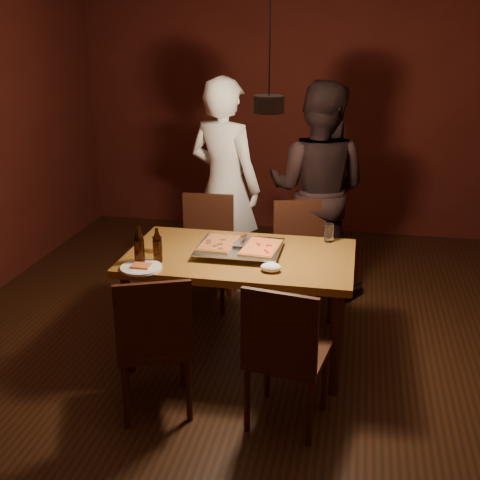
% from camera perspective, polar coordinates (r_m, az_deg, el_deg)
% --- Properties ---
extents(room_shell, '(6.00, 6.00, 6.00)m').
position_cam_1_polar(room_shell, '(3.65, 2.67, 7.27)').
color(room_shell, '#341A0E').
rests_on(room_shell, ground).
extents(dining_table, '(1.50, 0.90, 0.75)m').
position_cam_1_polar(dining_table, '(4.02, -0.00, -2.33)').
color(dining_table, '#915F24').
rests_on(dining_table, floor).
extents(chair_far_left, '(0.44, 0.44, 0.49)m').
position_cam_1_polar(chair_far_left, '(4.91, -3.24, 0.03)').
color(chair_far_left, '#38190F').
rests_on(chair_far_left, floor).
extents(chair_far_right, '(0.53, 0.53, 0.49)m').
position_cam_1_polar(chair_far_right, '(4.75, 5.87, -0.72)').
color(chair_far_right, '#38190F').
rests_on(chair_far_right, floor).
extents(chair_near_left, '(0.55, 0.55, 0.49)m').
position_cam_1_polar(chair_near_left, '(3.48, -8.17, -8.76)').
color(chair_near_left, '#38190F').
rests_on(chair_near_left, floor).
extents(chair_near_right, '(0.48, 0.48, 0.49)m').
position_cam_1_polar(chair_near_right, '(3.34, 4.21, -9.90)').
color(chair_near_right, '#38190F').
rests_on(chair_near_right, floor).
extents(pizza_tray, '(0.58, 0.48, 0.05)m').
position_cam_1_polar(pizza_tray, '(4.01, -0.05, -0.93)').
color(pizza_tray, silver).
rests_on(pizza_tray, dining_table).
extents(pizza_meat, '(0.23, 0.35, 0.02)m').
position_cam_1_polar(pizza_meat, '(4.03, -2.05, -0.28)').
color(pizza_meat, maroon).
rests_on(pizza_meat, pizza_tray).
extents(pizza_cheese, '(0.25, 0.37, 0.02)m').
position_cam_1_polar(pizza_cheese, '(3.96, 2.01, -0.67)').
color(pizza_cheese, gold).
rests_on(pizza_cheese, pizza_tray).
extents(spatula, '(0.09, 0.24, 0.04)m').
position_cam_1_polar(spatula, '(4.00, 0.01, -0.35)').
color(spatula, silver).
rests_on(spatula, pizza_tray).
extents(beer_bottle_a, '(0.07, 0.07, 0.25)m').
position_cam_1_polar(beer_bottle_a, '(3.85, -9.55, -0.48)').
color(beer_bottle_a, black).
rests_on(beer_bottle_a, dining_table).
extents(beer_bottle_b, '(0.06, 0.06, 0.22)m').
position_cam_1_polar(beer_bottle_b, '(3.87, -7.84, -0.48)').
color(beer_bottle_b, black).
rests_on(beer_bottle_b, dining_table).
extents(water_glass_left, '(0.07, 0.07, 0.11)m').
position_cam_1_polar(water_glass_left, '(4.05, -7.85, -0.45)').
color(water_glass_left, silver).
rests_on(water_glass_left, dining_table).
extents(water_glass_right, '(0.06, 0.06, 0.13)m').
position_cam_1_polar(water_glass_right, '(4.25, 8.43, 0.68)').
color(water_glass_right, silver).
rests_on(water_glass_right, dining_table).
extents(plate_slice, '(0.26, 0.26, 0.03)m').
position_cam_1_polar(plate_slice, '(3.80, -9.35, -2.59)').
color(plate_slice, white).
rests_on(plate_slice, dining_table).
extents(napkin, '(0.13, 0.10, 0.05)m').
position_cam_1_polar(napkin, '(3.71, 2.95, -2.61)').
color(napkin, white).
rests_on(napkin, dining_table).
extents(diner_white, '(0.78, 0.65, 1.81)m').
position_cam_1_polar(diner_white, '(5.08, -1.46, 5.09)').
color(diner_white, white).
rests_on(diner_white, floor).
extents(diner_dark, '(0.98, 0.82, 1.79)m').
position_cam_1_polar(diner_dark, '(5.07, 7.35, 4.74)').
color(diner_dark, black).
rests_on(diner_dark, floor).
extents(pendant_lamp, '(0.18, 0.18, 1.10)m').
position_cam_1_polar(pendant_lamp, '(3.59, 2.76, 12.90)').
color(pendant_lamp, black).
rests_on(pendant_lamp, ceiling).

